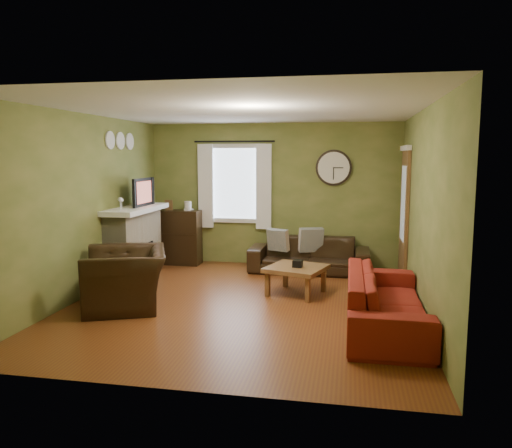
% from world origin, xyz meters
% --- Properties ---
extents(floor, '(4.60, 5.20, 0.00)m').
position_xyz_m(floor, '(0.00, 0.00, 0.00)').
color(floor, brown).
rests_on(floor, ground).
extents(ceiling, '(4.60, 5.20, 0.00)m').
position_xyz_m(ceiling, '(0.00, 0.00, 2.60)').
color(ceiling, white).
rests_on(ceiling, ground).
extents(wall_left, '(0.00, 5.20, 2.60)m').
position_xyz_m(wall_left, '(-2.30, 0.00, 1.30)').
color(wall_left, olive).
rests_on(wall_left, ground).
extents(wall_right, '(0.00, 5.20, 2.60)m').
position_xyz_m(wall_right, '(2.30, 0.00, 1.30)').
color(wall_right, olive).
rests_on(wall_right, ground).
extents(wall_back, '(4.60, 0.00, 2.60)m').
position_xyz_m(wall_back, '(0.00, 2.60, 1.30)').
color(wall_back, olive).
rests_on(wall_back, ground).
extents(wall_front, '(4.60, 0.00, 2.60)m').
position_xyz_m(wall_front, '(0.00, -2.60, 1.30)').
color(wall_front, olive).
rests_on(wall_front, ground).
extents(fireplace, '(0.40, 1.40, 1.10)m').
position_xyz_m(fireplace, '(-2.10, 1.15, 0.55)').
color(fireplace, tan).
rests_on(fireplace, floor).
extents(firebox, '(0.04, 0.60, 0.55)m').
position_xyz_m(firebox, '(-1.91, 1.15, 0.30)').
color(firebox, black).
rests_on(firebox, fireplace).
extents(mantel, '(0.58, 1.60, 0.08)m').
position_xyz_m(mantel, '(-2.07, 1.15, 1.14)').
color(mantel, white).
rests_on(mantel, fireplace).
extents(tv, '(0.08, 0.60, 0.35)m').
position_xyz_m(tv, '(-2.05, 1.30, 1.35)').
color(tv, black).
rests_on(tv, mantel).
extents(tv_screen, '(0.02, 0.62, 0.36)m').
position_xyz_m(tv_screen, '(-1.97, 1.30, 1.41)').
color(tv_screen, '#994C3F').
rests_on(tv_screen, mantel).
extents(medallion_left, '(0.28, 0.28, 0.03)m').
position_xyz_m(medallion_left, '(-2.28, 0.80, 2.25)').
color(medallion_left, white).
rests_on(medallion_left, wall_left).
extents(medallion_mid, '(0.28, 0.28, 0.03)m').
position_xyz_m(medallion_mid, '(-2.28, 1.15, 2.25)').
color(medallion_mid, white).
rests_on(medallion_mid, wall_left).
extents(medallion_right, '(0.28, 0.28, 0.03)m').
position_xyz_m(medallion_right, '(-2.28, 1.50, 2.25)').
color(medallion_right, white).
rests_on(medallion_right, wall_left).
extents(window_pane, '(1.00, 0.02, 1.30)m').
position_xyz_m(window_pane, '(-0.70, 2.58, 1.50)').
color(window_pane, silver).
rests_on(window_pane, wall_back).
extents(curtain_rod, '(0.03, 0.03, 1.50)m').
position_xyz_m(curtain_rod, '(-0.70, 2.48, 2.27)').
color(curtain_rod, black).
rests_on(curtain_rod, wall_back).
extents(curtain_left, '(0.28, 0.04, 1.55)m').
position_xyz_m(curtain_left, '(-1.25, 2.48, 1.45)').
color(curtain_left, white).
rests_on(curtain_left, wall_back).
extents(curtain_right, '(0.28, 0.04, 1.55)m').
position_xyz_m(curtain_right, '(-0.15, 2.48, 1.45)').
color(curtain_right, white).
rests_on(curtain_right, wall_back).
extents(wall_clock, '(0.64, 0.06, 0.64)m').
position_xyz_m(wall_clock, '(1.10, 2.55, 1.80)').
color(wall_clock, white).
rests_on(wall_clock, wall_back).
extents(door, '(0.05, 0.90, 2.10)m').
position_xyz_m(door, '(2.27, 1.85, 1.05)').
color(door, brown).
rests_on(door, floor).
extents(bookshelf, '(0.85, 0.36, 1.01)m').
position_xyz_m(bookshelf, '(-1.74, 2.27, 0.50)').
color(bookshelf, black).
rests_on(bookshelf, floor).
extents(book, '(0.25, 0.29, 0.02)m').
position_xyz_m(book, '(-1.62, 2.30, 0.96)').
color(book, brown).
rests_on(book, bookshelf).
extents(sofa_brown, '(2.06, 0.80, 0.60)m').
position_xyz_m(sofa_brown, '(0.72, 2.08, 0.30)').
color(sofa_brown, black).
rests_on(sofa_brown, floor).
extents(pillow_left, '(0.40, 0.25, 0.38)m').
position_xyz_m(pillow_left, '(0.18, 2.05, 0.55)').
color(pillow_left, gray).
rests_on(pillow_left, sofa_brown).
extents(pillow_right, '(0.44, 0.27, 0.42)m').
position_xyz_m(pillow_right, '(0.75, 2.17, 0.55)').
color(pillow_right, gray).
rests_on(pillow_right, sofa_brown).
extents(sofa_red, '(0.88, 2.25, 0.66)m').
position_xyz_m(sofa_red, '(1.84, -0.62, 0.33)').
color(sofa_red, maroon).
rests_on(sofa_red, floor).
extents(armchair, '(1.42, 1.50, 0.77)m').
position_xyz_m(armchair, '(-1.51, -0.42, 0.39)').
color(armchair, black).
rests_on(armchair, floor).
extents(coffee_table, '(0.97, 0.97, 0.41)m').
position_xyz_m(coffee_table, '(0.66, 0.61, 0.21)').
color(coffee_table, brown).
rests_on(coffee_table, floor).
extents(tissue_box, '(0.15, 0.15, 0.10)m').
position_xyz_m(tissue_box, '(0.68, 0.57, 0.40)').
color(tissue_box, black).
rests_on(tissue_box, coffee_table).
extents(wine_glass_a, '(0.07, 0.07, 0.20)m').
position_xyz_m(wine_glass_a, '(-2.05, 0.60, 1.28)').
color(wine_glass_a, white).
rests_on(wine_glass_a, mantel).
extents(wine_glass_b, '(0.06, 0.06, 0.18)m').
position_xyz_m(wine_glass_b, '(-2.05, 0.64, 1.27)').
color(wine_glass_b, white).
rests_on(wine_glass_b, mantel).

